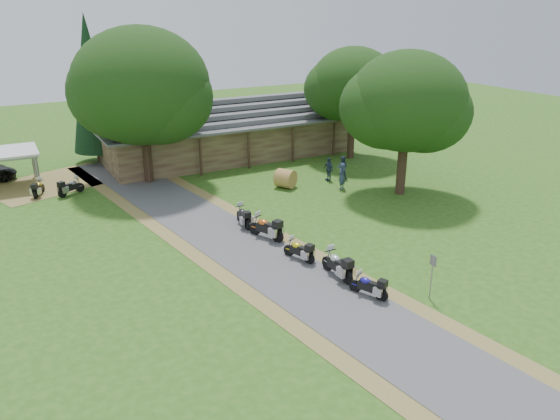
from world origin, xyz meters
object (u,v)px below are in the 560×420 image
motorcycle_row_b (337,264)px  motorcycle_carport_a (38,187)px  lodge (225,127)px  motorcycle_row_c (299,249)px  motorcycle_row_d (266,226)px  motorcycle_carport_b (71,186)px  hay_bale (286,179)px  motorcycle_row_a (369,285)px  motorcycle_row_e (243,215)px

motorcycle_row_b → motorcycle_carport_a: bearing=28.4°
lodge → motorcycle_row_c: bearing=-103.5°
lodge → motorcycle_row_d: lodge is taller
motorcycle_row_b → motorcycle_carport_b: (-9.06, 18.67, -0.09)m
motorcycle_row_c → hay_bale: size_ratio=1.32×
motorcycle_row_a → motorcycle_row_e: size_ratio=0.92×
motorcycle_carport_a → motorcycle_row_b: bearing=-126.1°
motorcycle_row_d → motorcycle_row_e: size_ratio=1.14×
lodge → motorcycle_row_e: bearing=-110.0°
hay_bale → motorcycle_row_d: bearing=-126.1°
motorcycle_row_c → motorcycle_carport_a: size_ratio=1.03×
motorcycle_row_d → motorcycle_carport_b: size_ratio=1.16×
motorcycle_row_e → hay_bale: 7.53m
motorcycle_row_b → motorcycle_row_d: (-0.86, 5.66, 0.01)m
motorcycle_row_d → hay_bale: (5.34, 7.33, -0.06)m
motorcycle_row_a → motorcycle_carport_a: 24.43m
lodge → motorcycle_row_a: size_ratio=12.67×
motorcycle_row_b → motorcycle_row_c: motorcycle_row_b is taller
motorcycle_carport_b → hay_bale: size_ratio=1.37×
lodge → hay_bale: lodge is taller
motorcycle_row_d → motorcycle_row_e: bearing=-15.0°
motorcycle_carport_a → hay_bale: bearing=-88.3°
motorcycle_row_e → lodge: bearing=-13.4°
motorcycle_carport_b → hay_bale: (13.55, -5.68, 0.04)m
motorcycle_carport_b → hay_bale: bearing=-50.9°
motorcycle_row_a → hay_bale: 15.81m
motorcycle_row_d → motorcycle_carport_a: 17.17m
motorcycle_carport_b → hay_bale: hay_bale is taller
lodge → motorcycle_row_d: bearing=-106.6°
motorcycle_carport_a → motorcycle_row_c: bearing=-124.2°
motorcycle_row_a → motorcycle_row_d: (-1.02, 7.87, 0.14)m
lodge → motorcycle_row_d: 18.27m
motorcycle_row_a → lodge: bearing=-32.7°
motorcycle_row_c → motorcycle_row_e: 5.57m
motorcycle_row_b → motorcycle_row_e: (-1.16, 8.00, -0.07)m
motorcycle_row_c → motorcycle_row_e: bearing=-13.7°
motorcycle_row_a → hay_bale: size_ratio=1.28×
lodge → motorcycle_row_b: lodge is taller
lodge → motorcycle_carport_a: 15.86m
motorcycle_row_d → motorcycle_row_e: 2.36m
lodge → motorcycle_row_a: lodge is taller
motorcycle_row_d → motorcycle_carport_a: bearing=14.0°
motorcycle_carport_a → motorcycle_carport_b: motorcycle_carport_b is taller
lodge → motorcycle_row_d: size_ratio=10.21×
motorcycle_row_a → motorcycle_carport_a: bearing=3.9°
motorcycle_row_a → hay_bale: hay_bale is taller
lodge → hay_bale: size_ratio=16.18×
motorcycle_row_b → motorcycle_carport_a: size_ratio=1.22×
motorcycle_row_b → hay_bale: 13.74m
motorcycle_row_b → motorcycle_carport_b: bearing=24.9°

